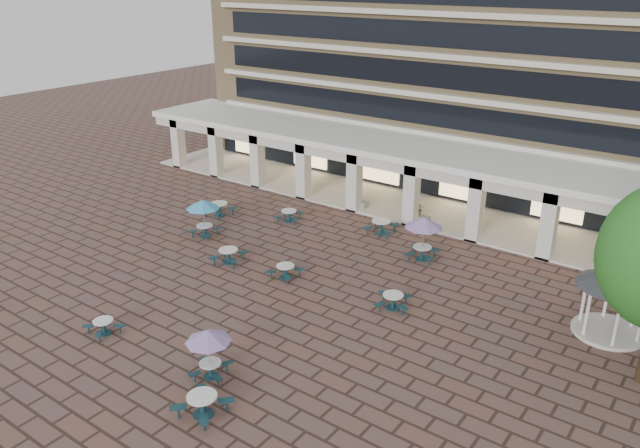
{
  "coord_description": "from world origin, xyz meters",
  "views": [
    {
      "loc": [
        18.93,
        -20.4,
        14.94
      ],
      "look_at": [
        1.93,
        3.0,
        3.07
      ],
      "focal_mm": 35.0,
      "sensor_mm": 36.0,
      "label": 1
    }
  ],
  "objects_px": {
    "picnic_table_3": "(202,403)",
    "picnic_table_1": "(104,326)",
    "gazebo": "(617,285)",
    "planter_left": "(357,201)",
    "planter_right": "(418,214)"
  },
  "relations": [
    {
      "from": "picnic_table_1",
      "to": "gazebo",
      "type": "bearing_deg",
      "value": 44.35
    },
    {
      "from": "planter_left",
      "to": "picnic_table_3",
      "type": "bearing_deg",
      "value": -71.63
    },
    {
      "from": "picnic_table_3",
      "to": "picnic_table_1",
      "type": "bearing_deg",
      "value": 166.58
    },
    {
      "from": "planter_right",
      "to": "gazebo",
      "type": "bearing_deg",
      "value": -27.25
    },
    {
      "from": "picnic_table_1",
      "to": "gazebo",
      "type": "height_order",
      "value": "gazebo"
    },
    {
      "from": "gazebo",
      "to": "planter_left",
      "type": "bearing_deg",
      "value": 159.2
    },
    {
      "from": "planter_right",
      "to": "picnic_table_3",
      "type": "bearing_deg",
      "value": -83.5
    },
    {
      "from": "picnic_table_1",
      "to": "planter_left",
      "type": "relative_size",
      "value": 1.09
    },
    {
      "from": "gazebo",
      "to": "planter_left",
      "type": "distance_m",
      "value": 18.8
    },
    {
      "from": "gazebo",
      "to": "planter_right",
      "type": "xyz_separation_m",
      "value": [
        -12.89,
        6.64,
        -1.82
      ]
    },
    {
      "from": "picnic_table_3",
      "to": "gazebo",
      "type": "height_order",
      "value": "gazebo"
    },
    {
      "from": "picnic_table_1",
      "to": "picnic_table_3",
      "type": "xyz_separation_m",
      "value": [
        7.49,
        -1.28,
        0.1
      ]
    },
    {
      "from": "picnic_table_3",
      "to": "planter_left",
      "type": "xyz_separation_m",
      "value": [
        -6.99,
        21.04,
        -0.01
      ]
    },
    {
      "from": "picnic_table_1",
      "to": "planter_right",
      "type": "xyz_separation_m",
      "value": [
        5.09,
        19.76,
        0.19
      ]
    },
    {
      "from": "picnic_table_1",
      "to": "planter_right",
      "type": "height_order",
      "value": "planter_right"
    }
  ]
}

